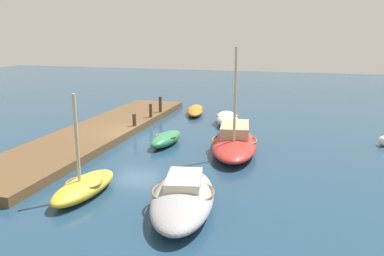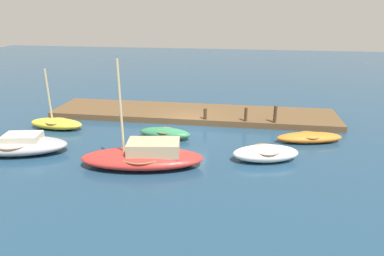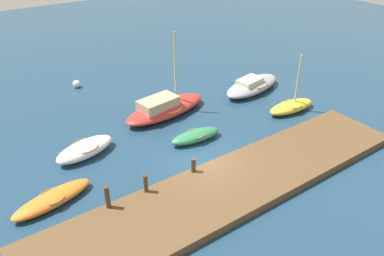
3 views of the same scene
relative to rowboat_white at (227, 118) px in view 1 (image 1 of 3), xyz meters
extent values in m
plane|color=navy|center=(4.70, -4.30, -0.40)|extent=(84.00, 84.00, 0.00)
cube|color=brown|center=(4.70, -6.63, -0.20)|extent=(19.71, 3.95, 0.40)
ellipsoid|color=white|center=(0.00, 0.00, -0.01)|extent=(3.56, 2.12, 0.78)
torus|color=olive|center=(0.00, 0.00, 0.21)|extent=(1.78, 1.78, 0.07)
ellipsoid|color=orange|center=(-2.62, -2.85, -0.12)|extent=(3.90, 1.86, 0.57)
torus|color=olive|center=(-2.62, -2.85, 0.04)|extent=(1.41, 1.41, 0.07)
ellipsoid|color=#939399|center=(12.94, 1.02, 0.01)|extent=(5.54, 3.03, 0.83)
torus|color=olive|center=(12.94, 1.02, 0.24)|extent=(2.49, 2.49, 0.07)
cube|color=beige|center=(12.59, 0.95, 0.46)|extent=(2.03, 1.49, 0.40)
ellipsoid|color=gold|center=(12.85, -2.77, -0.06)|extent=(3.55, 1.45, 0.67)
torus|color=olive|center=(12.85, -2.77, 0.12)|extent=(1.40, 1.40, 0.07)
cylinder|color=#C6B284|center=(13.11, -2.79, 1.77)|extent=(0.12, 0.12, 3.26)
ellipsoid|color=#2D7A4C|center=(5.67, -2.18, -0.07)|extent=(3.14, 1.30, 0.65)
torus|color=olive|center=(5.67, -2.18, 0.11)|extent=(1.20, 1.20, 0.07)
ellipsoid|color=#B72D28|center=(5.95, 1.52, 0.01)|extent=(6.18, 3.01, 0.82)
torus|color=olive|center=(5.95, 1.52, 0.23)|extent=(2.56, 2.56, 0.07)
cube|color=tan|center=(5.38, 1.44, 0.58)|extent=(2.64, 1.72, 0.65)
cylinder|color=#C6B284|center=(6.81, 1.65, 2.52)|extent=(0.12, 0.12, 4.53)
cylinder|color=#47331E|center=(-0.81, -4.90, 0.55)|extent=(0.21, 0.21, 1.09)
cylinder|color=#47331E|center=(1.01, -4.90, 0.45)|extent=(0.19, 0.19, 0.89)
cylinder|color=#47331E|center=(3.62, -4.90, 0.37)|extent=(0.22, 0.22, 0.73)
sphere|color=silver|center=(2.74, 8.87, -0.13)|extent=(0.55, 0.55, 0.55)
camera|label=1|loc=(24.72, 4.70, 5.39)|focal=37.00mm
camera|label=2|loc=(1.36, 15.77, 6.96)|focal=31.41mm
camera|label=3|loc=(-4.84, -16.94, 11.07)|focal=35.20mm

